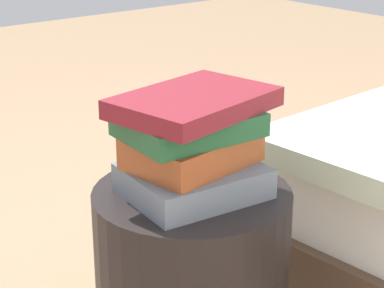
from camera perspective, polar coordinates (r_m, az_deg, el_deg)
name	(u,v)px	position (r m, az deg, el deg)	size (l,w,h in m)	color
book_slate	(193,181)	(1.32, 0.11, -3.02)	(0.24, 0.20, 0.06)	slate
book_rust	(192,149)	(1.31, 0.01, -0.37)	(0.23, 0.17, 0.06)	#994723
book_forest	(190,125)	(1.29, -0.16, 1.59)	(0.24, 0.18, 0.04)	#1E512D
book_maroon	(194,103)	(1.28, 0.17, 3.42)	(0.29, 0.20, 0.04)	maroon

